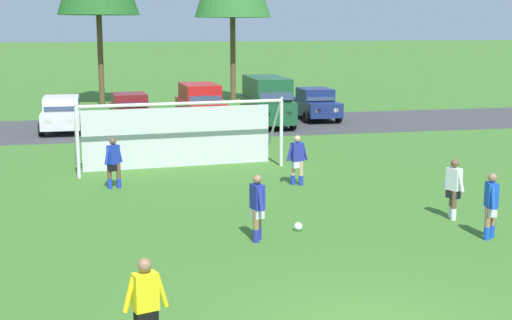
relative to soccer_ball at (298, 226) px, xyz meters
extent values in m
plane|color=#3D7028|center=(-0.47, 8.65, -0.11)|extent=(400.00, 400.00, 0.00)
cube|color=#3D3D3F|center=(-0.47, 19.61, -0.11)|extent=(52.00, 8.40, 0.01)
sphere|color=white|center=(0.00, 0.00, 0.00)|extent=(0.22, 0.22, 0.22)
sphere|color=black|center=(0.00, 0.00, 0.00)|extent=(0.08, 0.08, 0.08)
sphere|color=red|center=(0.06, 0.00, 0.00)|extent=(0.07, 0.07, 0.07)
cylinder|color=white|center=(1.70, 8.39, 1.11)|extent=(0.12, 0.12, 2.44)
cylinder|color=white|center=(-5.60, 7.77, 1.11)|extent=(0.12, 0.12, 2.44)
cylinder|color=white|center=(-1.95, 8.08, 2.33)|extent=(7.30, 0.73, 0.12)
cylinder|color=white|center=(1.62, 9.28, 1.23)|extent=(0.25, 1.94, 2.46)
cylinder|color=white|center=(-5.67, 8.67, 1.23)|extent=(0.25, 1.94, 2.46)
cube|color=silver|center=(-2.03, 9.08, 0.99)|extent=(6.93, 0.62, 2.20)
cube|color=black|center=(-4.25, -6.36, 0.61)|extent=(0.39, 0.31, 0.28)
cube|color=yellow|center=(-4.25, -6.36, 0.99)|extent=(0.43, 0.34, 0.60)
sphere|color=#936B4C|center=(-4.25, -6.36, 1.42)|extent=(0.22, 0.22, 0.22)
cylinder|color=yellow|center=(-4.50, -6.39, 0.97)|extent=(0.25, 0.15, 0.55)
cylinder|color=yellow|center=(-4.00, -6.32, 0.97)|extent=(0.25, 0.15, 0.55)
cylinder|color=#936B4C|center=(-1.15, -0.50, 0.29)|extent=(0.14, 0.14, 0.80)
cylinder|color=#936B4C|center=(-1.26, -0.74, 0.29)|extent=(0.14, 0.14, 0.80)
cylinder|color=#232D99|center=(-1.15, -0.50, 0.05)|extent=(0.15, 0.15, 0.32)
cylinder|color=#232D99|center=(-1.26, -0.74, 0.05)|extent=(0.15, 0.15, 0.32)
cube|color=silver|center=(-1.20, -0.62, 0.61)|extent=(0.30, 0.38, 0.28)
cube|color=#232D99|center=(-1.20, -0.62, 0.99)|extent=(0.33, 0.43, 0.60)
sphere|color=#936B4C|center=(-1.20, -0.62, 1.42)|extent=(0.22, 0.22, 0.22)
cylinder|color=#232D99|center=(-1.23, -0.37, 0.97)|extent=(0.14, 0.24, 0.55)
cylinder|color=#232D99|center=(-1.18, -0.87, 0.97)|extent=(0.14, 0.24, 0.55)
cylinder|color=brown|center=(4.35, 0.08, 0.29)|extent=(0.14, 0.14, 0.80)
cylinder|color=brown|center=(4.41, 0.34, 0.29)|extent=(0.14, 0.14, 0.80)
cylinder|color=white|center=(4.35, 0.08, 0.05)|extent=(0.15, 0.15, 0.32)
cylinder|color=white|center=(4.41, 0.34, 0.05)|extent=(0.15, 0.15, 0.32)
cube|color=black|center=(4.38, 0.21, 0.61)|extent=(0.35, 0.40, 0.28)
cube|color=white|center=(4.38, 0.21, 0.99)|extent=(0.38, 0.45, 0.60)
sphere|color=brown|center=(4.38, 0.21, 1.42)|extent=(0.22, 0.22, 0.22)
cylinder|color=white|center=(4.45, -0.03, 0.97)|extent=(0.18, 0.25, 0.55)
cylinder|color=white|center=(4.31, 0.45, 0.97)|extent=(0.18, 0.25, 0.55)
cylinder|color=brown|center=(-4.31, 5.94, 0.29)|extent=(0.14, 0.14, 0.80)
cylinder|color=brown|center=(-4.60, 5.93, 0.29)|extent=(0.14, 0.14, 0.80)
cylinder|color=#1E38B7|center=(-4.31, 5.94, 0.05)|extent=(0.15, 0.15, 0.32)
cylinder|color=#1E38B7|center=(-4.60, 5.93, 0.05)|extent=(0.15, 0.15, 0.32)
cube|color=black|center=(-4.46, 5.93, 0.61)|extent=(0.39, 0.40, 0.28)
cube|color=#1E38B7|center=(-4.46, 5.93, 0.99)|extent=(0.43, 0.44, 0.60)
sphere|color=brown|center=(-4.46, 5.93, 1.42)|extent=(0.22, 0.22, 0.22)
cylinder|color=#1E38B7|center=(-4.26, 6.09, 0.97)|extent=(0.22, 0.23, 0.55)
cylinder|color=#1E38B7|center=(-4.65, 5.77, 0.97)|extent=(0.22, 0.23, 0.55)
cylinder|color=#936B4C|center=(4.28, -1.75, 0.29)|extent=(0.14, 0.14, 0.80)
cylinder|color=#936B4C|center=(4.50, -1.59, 0.29)|extent=(0.14, 0.14, 0.80)
cylinder|color=blue|center=(4.28, -1.75, 0.05)|extent=(0.15, 0.15, 0.32)
cylinder|color=blue|center=(4.50, -1.59, 0.05)|extent=(0.15, 0.15, 0.32)
cube|color=silver|center=(4.39, -1.67, 0.61)|extent=(0.29, 0.38, 0.28)
cube|color=blue|center=(4.39, -1.67, 0.99)|extent=(0.32, 0.42, 0.60)
sphere|color=#936B4C|center=(4.39, -1.67, 1.42)|extent=(0.22, 0.22, 0.22)
cylinder|color=blue|center=(4.30, -1.91, 0.97)|extent=(0.14, 0.24, 0.55)
cylinder|color=blue|center=(4.48, -1.43, 0.97)|extent=(0.14, 0.24, 0.55)
cylinder|color=tan|center=(1.52, 5.08, 0.29)|extent=(0.14, 0.14, 0.80)
cylinder|color=tan|center=(1.29, 5.22, 0.29)|extent=(0.14, 0.14, 0.80)
cylinder|color=#1E38B7|center=(1.52, 5.08, 0.05)|extent=(0.15, 0.15, 0.32)
cylinder|color=#1E38B7|center=(1.29, 5.22, 0.05)|extent=(0.15, 0.15, 0.32)
cube|color=silver|center=(1.40, 5.15, 0.61)|extent=(0.38, 0.29, 0.28)
cube|color=#232D99|center=(1.40, 5.15, 0.99)|extent=(0.42, 0.32, 0.60)
sphere|color=tan|center=(1.40, 5.15, 1.42)|extent=(0.22, 0.22, 0.22)
cylinder|color=#232D99|center=(1.66, 5.16, 0.97)|extent=(0.24, 0.14, 0.55)
cylinder|color=#232D99|center=(1.15, 5.14, 0.97)|extent=(0.24, 0.14, 0.55)
cube|color=silver|center=(-6.63, 19.11, 0.59)|extent=(1.82, 4.21, 0.76)
cube|color=silver|center=(-6.63, 19.26, 1.29)|extent=(1.67, 2.11, 0.64)
cube|color=#28384C|center=(-6.64, 18.29, 1.27)|extent=(1.53, 0.32, 0.55)
cube|color=#28384C|center=(-5.80, 19.26, 1.29)|extent=(0.05, 1.79, 0.45)
cube|color=white|center=(-6.15, 17.05, 0.64)|extent=(0.28, 0.08, 0.20)
cube|color=white|center=(-7.14, 17.05, 0.64)|extent=(0.28, 0.08, 0.20)
cube|color=#B21414|center=(-6.13, 21.17, 0.64)|extent=(0.28, 0.08, 0.20)
cube|color=#B21414|center=(-7.12, 21.17, 0.64)|extent=(0.28, 0.08, 0.20)
cylinder|color=black|center=(-5.74, 17.80, 0.21)|extent=(0.24, 0.64, 0.64)
cylinder|color=black|center=(-7.54, 17.81, 0.21)|extent=(0.24, 0.64, 0.64)
cylinder|color=black|center=(-5.73, 20.41, 0.21)|extent=(0.24, 0.64, 0.64)
cylinder|color=black|center=(-7.53, 20.42, 0.21)|extent=(0.24, 0.64, 0.64)
cube|color=maroon|center=(-3.30, 19.99, 0.59)|extent=(2.04, 4.30, 0.76)
cube|color=maroon|center=(-3.31, 20.14, 1.29)|extent=(1.78, 2.19, 0.64)
cube|color=#28384C|center=(-3.25, 19.18, 1.27)|extent=(1.55, 0.40, 0.55)
cube|color=#28384C|center=(-2.47, 20.19, 1.29)|extent=(0.14, 1.78, 0.45)
cube|color=white|center=(-2.69, 17.97, 0.64)|extent=(0.28, 0.10, 0.20)
cube|color=white|center=(-3.67, 17.91, 0.64)|extent=(0.28, 0.10, 0.20)
cube|color=#B21414|center=(-2.93, 22.08, 0.64)|extent=(0.28, 0.10, 0.20)
cube|color=#B21414|center=(-3.91, 22.02, 0.64)|extent=(0.28, 0.10, 0.20)
cylinder|color=black|center=(-2.33, 18.75, 0.21)|extent=(0.28, 0.65, 0.64)
cylinder|color=black|center=(-4.12, 18.64, 0.21)|extent=(0.28, 0.65, 0.64)
cylinder|color=black|center=(-2.48, 21.35, 0.21)|extent=(0.28, 0.65, 0.64)
cylinder|color=black|center=(-4.27, 21.24, 0.21)|extent=(0.28, 0.65, 0.64)
cube|color=red|center=(0.28, 19.71, 0.71)|extent=(2.13, 4.69, 1.00)
cube|color=red|center=(0.27, 19.91, 1.63)|extent=(1.90, 3.08, 0.84)
cube|color=#28384C|center=(0.35, 18.49, 1.61)|extent=(1.63, 0.46, 0.71)
cube|color=#28384C|center=(1.16, 19.95, 1.63)|extent=(0.17, 2.55, 0.59)
cube|color=white|center=(0.92, 17.48, 0.76)|extent=(0.28, 0.09, 0.20)
cube|color=white|center=(-0.12, 17.42, 0.76)|extent=(0.28, 0.09, 0.20)
cube|color=#B21414|center=(0.69, 21.99, 0.76)|extent=(0.28, 0.09, 0.20)
cube|color=#B21414|center=(-0.35, 21.94, 0.76)|extent=(0.28, 0.09, 0.20)
cylinder|color=black|center=(1.31, 18.33, 0.21)|extent=(0.27, 0.65, 0.64)
cylinder|color=black|center=(-0.59, 18.23, 0.21)|extent=(0.27, 0.65, 0.64)
cylinder|color=black|center=(1.16, 21.18, 0.21)|extent=(0.27, 0.65, 0.64)
cylinder|color=black|center=(-0.74, 21.08, 0.21)|extent=(0.27, 0.65, 0.64)
cube|color=#194C2D|center=(3.65, 18.91, 0.76)|extent=(2.02, 4.82, 1.10)
cube|color=#194C2D|center=(3.66, 19.11, 1.86)|extent=(1.86, 4.12, 1.10)
cube|color=#28384C|center=(3.63, 17.14, 1.84)|extent=(1.67, 0.48, 0.91)
cube|color=#28384C|center=(4.57, 19.10, 1.86)|extent=(0.08, 3.49, 0.77)
cube|color=white|center=(4.16, 16.54, 0.81)|extent=(0.28, 0.08, 0.20)
cube|color=white|center=(3.08, 16.56, 0.81)|extent=(0.28, 0.08, 0.20)
cube|color=#B21414|center=(4.22, 21.26, 0.81)|extent=(0.28, 0.08, 0.20)
cube|color=#B21414|center=(3.15, 21.28, 0.81)|extent=(0.28, 0.08, 0.20)
cylinder|color=black|center=(4.61, 17.41, 0.21)|extent=(0.25, 0.64, 0.64)
cylinder|color=black|center=(2.66, 17.43, 0.21)|extent=(0.25, 0.64, 0.64)
cylinder|color=black|center=(4.65, 20.39, 0.21)|extent=(0.25, 0.64, 0.64)
cylinder|color=black|center=(2.69, 20.41, 0.21)|extent=(0.25, 0.64, 0.64)
cube|color=navy|center=(6.83, 20.81, 0.59)|extent=(1.81, 4.20, 0.76)
cube|color=navy|center=(6.83, 20.96, 1.29)|extent=(1.66, 2.10, 0.64)
cube|color=#28384C|center=(6.83, 19.99, 1.27)|extent=(1.53, 0.32, 0.55)
cube|color=#28384C|center=(7.67, 20.95, 1.29)|extent=(0.04, 1.79, 0.45)
cube|color=white|center=(7.32, 18.74, 0.64)|extent=(0.28, 0.08, 0.20)
cube|color=white|center=(6.33, 18.75, 0.64)|extent=(0.28, 0.08, 0.20)
cube|color=#B21414|center=(7.33, 22.86, 0.64)|extent=(0.28, 0.08, 0.20)
cube|color=#B21414|center=(6.34, 22.87, 0.64)|extent=(0.28, 0.08, 0.20)
cylinder|color=black|center=(7.73, 19.50, 0.21)|extent=(0.24, 0.64, 0.64)
cylinder|color=black|center=(5.93, 19.51, 0.21)|extent=(0.24, 0.64, 0.64)
cylinder|color=black|center=(7.74, 22.11, 0.21)|extent=(0.24, 0.64, 0.64)
cylinder|color=black|center=(5.94, 22.11, 0.21)|extent=(0.24, 0.64, 0.64)
cylinder|color=brown|center=(-4.61, 30.95, 2.78)|extent=(0.36, 0.36, 5.78)
cylinder|color=brown|center=(4.06, 30.75, 2.71)|extent=(0.36, 0.36, 5.64)
camera|label=1|loc=(-4.84, -17.04, 5.06)|focal=50.50mm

